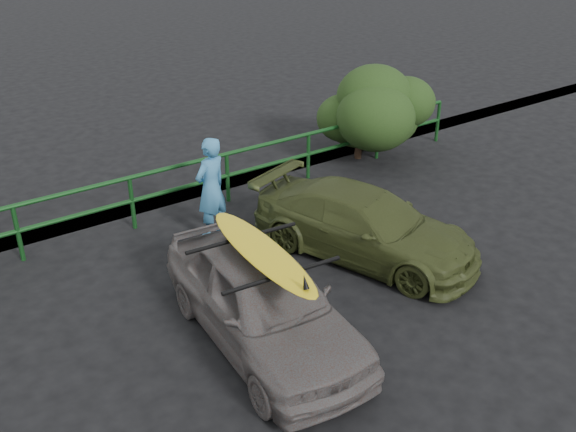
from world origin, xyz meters
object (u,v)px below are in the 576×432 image
sedan (263,300)px  surfboard (262,251)px  olive_vehicle (365,225)px  man (211,188)px  guardrail (182,189)px

sedan → surfboard: surfboard is taller
surfboard → olive_vehicle: bearing=24.8°
man → surfboard: 3.24m
guardrail → olive_vehicle: bearing=-61.0°
surfboard → sedan: bearing=0.0°
surfboard → guardrail: bearing=82.7°
guardrail → surfboard: 4.33m
sedan → man: man is taller
guardrail → surfboard: surfboard is taller
olive_vehicle → man: 2.74m
man → olive_vehicle: bearing=112.2°
guardrail → sedan: size_ratio=3.64×
man → sedan: bearing=55.5°
guardrail → man: bearing=-87.8°
sedan → olive_vehicle: sedan is taller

